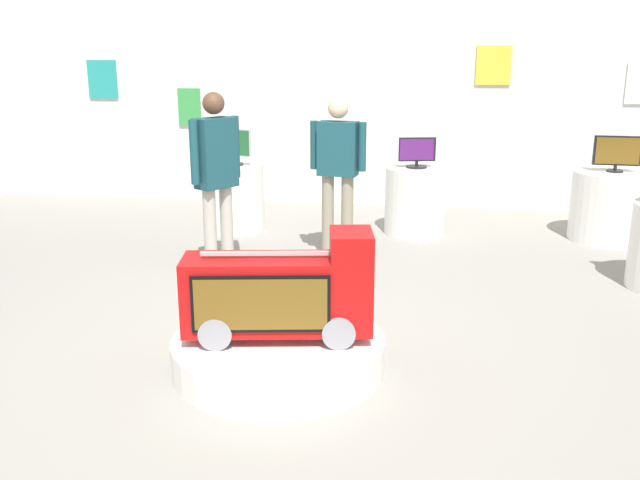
% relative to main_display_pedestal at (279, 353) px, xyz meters
% --- Properties ---
extents(ground_plane, '(30.00, 30.00, 0.00)m').
position_rel_main_display_pedestal_xyz_m(ground_plane, '(-0.03, 0.33, -0.11)').
color(ground_plane, gray).
extents(back_wall_display, '(12.29, 0.13, 2.92)m').
position_rel_main_display_pedestal_xyz_m(back_wall_display, '(-0.02, 5.16, 1.35)').
color(back_wall_display, silver).
rests_on(back_wall_display, ground).
extents(main_display_pedestal, '(1.42, 1.42, 0.22)m').
position_rel_main_display_pedestal_xyz_m(main_display_pedestal, '(0.00, 0.00, 0.00)').
color(main_display_pedestal, white).
rests_on(main_display_pedestal, ground).
extents(novelty_firetruck_tv, '(1.27, 0.57, 0.73)m').
position_rel_main_display_pedestal_xyz_m(novelty_firetruck_tv, '(0.03, -0.00, 0.41)').
color(novelty_firetruck_tv, gray).
rests_on(novelty_firetruck_tv, main_display_pedestal).
extents(display_pedestal_center_rear, '(0.67, 0.67, 0.77)m').
position_rel_main_display_pedestal_xyz_m(display_pedestal_center_rear, '(-1.25, 3.54, 0.27)').
color(display_pedestal_center_rear, white).
rests_on(display_pedestal_center_rear, ground).
extents(tv_on_center_rear, '(0.45, 0.22, 0.42)m').
position_rel_main_display_pedestal_xyz_m(tv_on_center_rear, '(-1.25, 3.54, 0.89)').
color(tv_on_center_rear, black).
rests_on(tv_on_center_rear, display_pedestal_center_rear).
extents(display_pedestal_right_rear, '(0.69, 0.69, 0.77)m').
position_rel_main_display_pedestal_xyz_m(display_pedestal_right_rear, '(0.84, 3.68, 0.27)').
color(display_pedestal_right_rear, white).
rests_on(display_pedestal_right_rear, ground).
extents(tv_on_right_rear, '(0.41, 0.23, 0.34)m').
position_rel_main_display_pedestal_xyz_m(tv_on_right_rear, '(0.84, 3.67, 0.83)').
color(tv_on_right_rear, black).
rests_on(tv_on_right_rear, display_pedestal_right_rear).
extents(display_pedestal_far_right, '(0.86, 0.86, 0.77)m').
position_rel_main_display_pedestal_xyz_m(display_pedestal_far_right, '(2.98, 3.72, 0.27)').
color(display_pedestal_far_right, white).
rests_on(display_pedestal_far_right, ground).
extents(tv_on_far_right, '(0.49, 0.17, 0.39)m').
position_rel_main_display_pedestal_xyz_m(tv_on_far_right, '(2.98, 3.71, 0.87)').
color(tv_on_far_right, black).
rests_on(tv_on_far_right, display_pedestal_far_right).
extents(shopper_browsing_near_truck, '(0.38, 0.48, 1.69)m').
position_rel_main_display_pedestal_xyz_m(shopper_browsing_near_truck, '(-0.98, 1.96, 0.88)').
color(shopper_browsing_near_truck, '#B2ADA3').
rests_on(shopper_browsing_near_truck, ground).
extents(shopper_browsing_rear, '(0.56, 0.25, 1.62)m').
position_rel_main_display_pedestal_xyz_m(shopper_browsing_rear, '(0.08, 2.54, 0.84)').
color(shopper_browsing_rear, gray).
rests_on(shopper_browsing_rear, ground).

